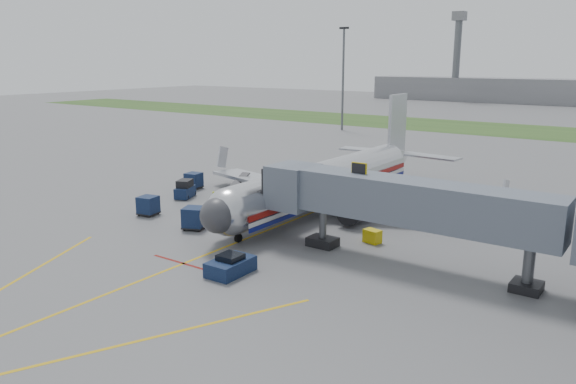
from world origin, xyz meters
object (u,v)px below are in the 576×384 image
Objects in this scene: pushback_tug at (231,266)px; belt_loader at (235,192)px; baggage_tug at (185,190)px; ramp_worker at (214,199)px; airliner at (327,181)px.

belt_loader is (-14.01, 16.71, -0.03)m from pushback_tug.
baggage_tug is 5.35m from ramp_worker.
airliner is at bearing 102.03° from pushback_tug.
baggage_tug is (-18.11, 13.49, 0.26)m from pushback_tug.
pushback_tug is (4.00, -18.75, -2.07)m from airliner.
pushback_tug is at bearing -102.01° from ramp_worker.
belt_loader is (-10.01, -2.03, -2.10)m from airliner.
airliner is at bearing 11.49° from belt_loader.
belt_loader is (4.10, 3.22, -0.29)m from baggage_tug.
airliner is at bearing -22.43° from ramp_worker.
ramp_worker is (-8.89, -6.44, -1.85)m from airliner.
belt_loader is 4.55m from ramp_worker.
baggage_tug is at bearing 143.31° from pushback_tug.
ramp_worker is (-12.89, 12.31, 0.22)m from pushback_tug.
pushback_tug is 1.10× the size of baggage_tug.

